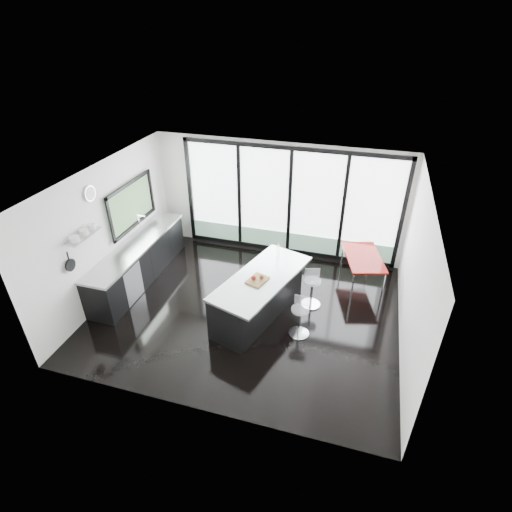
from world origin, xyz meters
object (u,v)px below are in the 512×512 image
(island, at_px, (258,295))
(red_table, at_px, (361,270))
(bar_stool_near, at_px, (299,321))
(bar_stool_far, at_px, (312,293))

(island, bearing_deg, red_table, 41.72)
(bar_stool_near, height_order, bar_stool_far, bar_stool_far)
(bar_stool_near, bearing_deg, island, 162.52)
(red_table, bearing_deg, island, -138.28)
(bar_stool_near, bearing_deg, red_table, 67.59)
(bar_stool_near, xyz_separation_m, red_table, (1.00, 2.04, 0.04))
(red_table, bearing_deg, bar_stool_far, -130.09)
(bar_stool_near, relative_size, red_table, 0.48)
(bar_stool_near, bearing_deg, bar_stool_far, 89.49)
(island, distance_m, bar_stool_far, 1.15)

